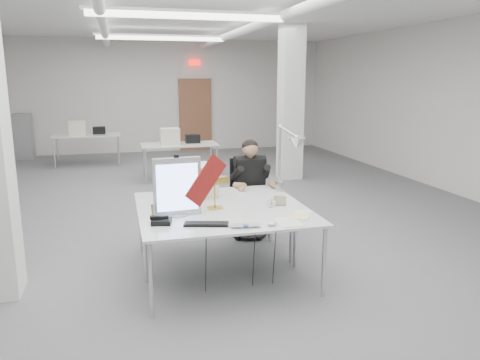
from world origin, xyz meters
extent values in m
cube|color=#565658|center=(0.00, 0.00, -0.01)|extent=(10.00, 14.00, 0.02)
cube|color=silver|center=(0.00, 7.01, 1.60)|extent=(10.00, 0.02, 3.20)
cube|color=silver|center=(5.01, 0.00, 1.60)|extent=(0.02, 14.00, 3.20)
cube|color=white|center=(2.50, 2.50, 1.60)|extent=(0.45, 0.45, 3.20)
cube|color=brown|center=(1.20, 6.94, 1.05)|extent=(0.95, 0.08, 2.10)
cube|color=red|center=(1.20, 6.90, 2.55)|extent=(0.32, 0.06, 0.16)
cylinder|color=silver|center=(-1.20, 0.00, 3.02)|extent=(0.16, 13.60, 0.16)
cylinder|color=silver|center=(1.40, 0.00, 3.02)|extent=(0.16, 13.60, 0.16)
cube|color=white|center=(0.00, 0.00, 2.98)|extent=(2.80, 0.14, 0.08)
cube|color=white|center=(0.00, 4.00, 2.98)|extent=(2.80, 0.14, 0.08)
cube|color=silver|center=(0.00, -2.50, 0.74)|extent=(1.80, 0.90, 0.02)
cube|color=silver|center=(0.00, -1.60, 0.74)|extent=(1.80, 0.90, 0.02)
cube|color=silver|center=(0.20, 3.00, 0.74)|extent=(1.60, 0.80, 0.02)
cube|color=silver|center=(-1.80, 5.20, 0.74)|extent=(1.60, 0.80, 0.02)
cube|color=gray|center=(-3.50, 6.65, 0.60)|extent=(0.45, 0.55, 1.20)
cube|color=#BBBABF|center=(-0.50, -2.24, 1.05)|extent=(0.49, 0.08, 0.60)
cube|color=#660F0D|center=(-0.21, -2.27, 1.11)|extent=(0.47, 0.19, 0.54)
cube|color=black|center=(-0.28, -2.63, 0.77)|extent=(0.45, 0.25, 0.02)
imported|color=#A8A8AC|center=(0.06, -2.82, 0.77)|extent=(0.31, 0.22, 0.02)
ellipsoid|color=silver|center=(0.32, -2.81, 0.77)|extent=(0.11, 0.10, 0.04)
cube|color=black|center=(-0.69, -2.48, 0.78)|extent=(0.22, 0.20, 0.05)
cube|color=olive|center=(-0.70, -2.14, 0.81)|extent=(0.14, 0.07, 0.11)
cube|color=tan|center=(0.63, -2.14, 0.81)|extent=(0.14, 0.09, 0.11)
cylinder|color=silver|center=(0.52, -2.19, 0.81)|extent=(0.10, 0.03, 0.10)
cube|color=silver|center=(0.51, -2.74, 0.76)|extent=(0.23, 0.32, 0.01)
cube|color=#DCCD83|center=(0.70, -2.60, 0.76)|extent=(0.27, 0.29, 0.01)
cube|color=silver|center=(0.78, -2.44, 0.76)|extent=(0.19, 0.13, 0.01)
cube|color=beige|center=(-0.20, -1.54, 0.95)|extent=(0.49, 0.47, 0.39)
camera|label=1|loc=(-1.06, -6.85, 2.14)|focal=35.00mm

